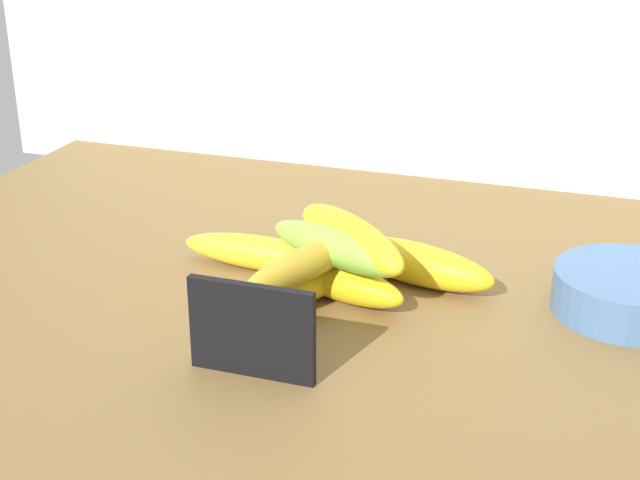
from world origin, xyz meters
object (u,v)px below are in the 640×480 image
at_px(chalkboard_sign, 252,334).
at_px(banana_6, 351,237).
at_px(fruit_bowl, 629,292).
at_px(banana_2, 263,254).
at_px(banana_3, 415,263).
at_px(banana_1, 337,280).
at_px(banana_5, 301,266).
at_px(banana_7, 338,248).
at_px(banana_0, 323,254).
at_px(banana_4, 293,291).

height_order(chalkboard_sign, banana_6, chalkboard_sign).
bearing_deg(fruit_bowl, banana_2, -176.58).
xyz_separation_m(banana_2, banana_3, (0.16, 0.02, 0.00)).
bearing_deg(banana_6, banana_1, -124.32).
xyz_separation_m(chalkboard_sign, fruit_bowl, (0.29, 0.22, -0.02)).
relative_size(banana_5, banana_7, 0.93).
distance_m(fruit_bowl, banana_1, 0.28).
xyz_separation_m(banana_0, banana_5, (0.01, -0.10, 0.03)).
bearing_deg(banana_6, chalkboard_sign, -100.29).
height_order(banana_2, banana_7, banana_7).
height_order(banana_3, banana_7, banana_7).
bearing_deg(chalkboard_sign, banana_7, 80.77).
distance_m(banana_1, banana_5, 0.06).
xyz_separation_m(banana_0, banana_6, (0.04, -0.05, 0.04)).
distance_m(banana_0, banana_5, 0.11).
bearing_deg(chalkboard_sign, fruit_bowl, 36.94).
distance_m(banana_4, banana_7, 0.06).
bearing_deg(banana_6, banana_4, -132.83).
relative_size(fruit_bowl, banana_2, 0.79).
xyz_separation_m(chalkboard_sign, banana_3, (0.09, 0.22, -0.02)).
height_order(banana_6, banana_7, banana_6).
xyz_separation_m(banana_4, banana_6, (0.04, 0.05, 0.04)).
distance_m(banana_2, banana_5, 0.12).
bearing_deg(banana_0, banana_6, -45.81).
relative_size(banana_0, banana_4, 0.78).
bearing_deg(banana_5, banana_2, 131.21).
distance_m(chalkboard_sign, banana_2, 0.21).
bearing_deg(fruit_bowl, banana_7, -165.97).
xyz_separation_m(banana_4, banana_5, (0.01, -0.01, 0.03)).
height_order(banana_1, banana_2, banana_1).
bearing_deg(fruit_bowl, banana_0, -179.81).
bearing_deg(banana_4, fruit_bowl, 16.93).
bearing_deg(banana_5, banana_4, 137.59).
bearing_deg(fruit_bowl, banana_5, -160.26).
relative_size(chalkboard_sign, banana_2, 0.60).
distance_m(banana_0, banana_1, 0.07).
xyz_separation_m(fruit_bowl, banana_0, (-0.31, -0.00, -0.00)).
bearing_deg(banana_3, banana_4, -137.27).
xyz_separation_m(chalkboard_sign, banana_4, (-0.01, 0.13, -0.02)).
bearing_deg(banana_4, banana_0, 90.43).
relative_size(chalkboard_sign, banana_1, 0.72).
bearing_deg(banana_7, chalkboard_sign, -99.23).
relative_size(banana_1, banana_6, 0.89).
distance_m(chalkboard_sign, fruit_bowl, 0.37).
bearing_deg(banana_5, banana_0, 97.55).
bearing_deg(banana_4, banana_6, 47.17).
relative_size(banana_2, banana_7, 1.13).
relative_size(banana_4, banana_7, 1.22).
xyz_separation_m(banana_2, banana_4, (0.06, -0.07, -0.00)).
relative_size(banana_3, banana_4, 0.89).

